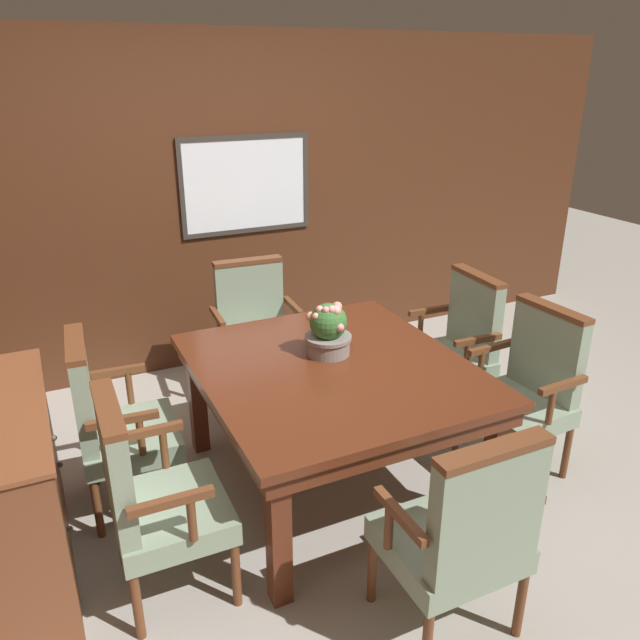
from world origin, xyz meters
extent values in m
plane|color=#A39E93|center=(0.00, 0.00, 0.00)|extent=(14.00, 14.00, 0.00)
cube|color=#4C2816|center=(0.00, 1.92, 1.23)|extent=(7.20, 0.06, 2.45)
cube|color=white|center=(0.27, 1.88, 1.38)|extent=(0.93, 0.01, 0.65)
cube|color=#38332D|center=(0.27, 1.87, 1.72)|extent=(1.00, 0.02, 0.04)
cube|color=#38332D|center=(0.27, 1.87, 1.03)|extent=(1.00, 0.02, 0.04)
cube|color=#38332D|center=(-0.21, 1.87, 1.38)|extent=(0.04, 0.02, 0.65)
cube|color=#38332D|center=(0.76, 1.87, 1.38)|extent=(0.03, 0.02, 0.65)
cube|color=#562614|center=(-0.49, -0.60, 0.35)|extent=(0.09, 0.09, 0.70)
cube|color=#562614|center=(0.66, -0.60, 0.35)|extent=(0.09, 0.09, 0.70)
cube|color=#562614|center=(-0.49, 0.70, 0.35)|extent=(0.09, 0.09, 0.70)
cube|color=#562614|center=(0.66, 0.70, 0.35)|extent=(0.09, 0.09, 0.70)
cube|color=#562614|center=(0.09, 0.05, 0.65)|extent=(1.30, 1.45, 0.09)
cube|color=#562614|center=(0.09, 0.05, 0.72)|extent=(1.36, 1.51, 0.04)
cylinder|color=brown|center=(-0.74, 0.13, 0.17)|extent=(0.04, 0.04, 0.34)
cylinder|color=brown|center=(-0.71, 0.58, 0.17)|extent=(0.04, 0.04, 0.34)
cylinder|color=brown|center=(-1.15, 0.16, 0.17)|extent=(0.04, 0.04, 0.34)
cylinder|color=brown|center=(-1.12, 0.61, 0.17)|extent=(0.04, 0.04, 0.34)
cube|color=gray|center=(-0.93, 0.37, 0.39)|extent=(0.51, 0.55, 0.11)
cube|color=gray|center=(-1.13, 0.38, 0.70)|extent=(0.11, 0.48, 0.50)
cube|color=brown|center=(-1.13, 0.38, 0.96)|extent=(0.12, 0.48, 0.03)
cylinder|color=brown|center=(-0.91, 0.10, 0.55)|extent=(0.04, 0.04, 0.21)
cube|color=brown|center=(-0.98, 0.11, 0.66)|extent=(0.34, 0.06, 0.04)
cylinder|color=brown|center=(-0.88, 0.63, 0.55)|extent=(0.04, 0.04, 0.21)
cube|color=brown|center=(-0.95, 0.64, 0.66)|extent=(0.34, 0.06, 0.04)
cylinder|color=brown|center=(0.87, -0.04, 0.17)|extent=(0.04, 0.04, 0.34)
cylinder|color=brown|center=(0.90, -0.50, 0.17)|extent=(0.04, 0.04, 0.34)
cylinder|color=brown|center=(1.29, -0.02, 0.17)|extent=(0.04, 0.04, 0.34)
cylinder|color=brown|center=(1.31, -0.47, 0.17)|extent=(0.04, 0.04, 0.34)
cube|color=gray|center=(1.09, -0.26, 0.39)|extent=(0.51, 0.54, 0.11)
cube|color=gray|center=(1.29, -0.25, 0.70)|extent=(0.11, 0.48, 0.50)
cube|color=brown|center=(1.29, -0.25, 0.96)|extent=(0.12, 0.48, 0.03)
cylinder|color=brown|center=(1.04, 0.00, 0.55)|extent=(0.04, 0.04, 0.21)
cube|color=brown|center=(1.11, 0.01, 0.66)|extent=(0.33, 0.06, 0.04)
cylinder|color=brown|center=(1.07, -0.53, 0.55)|extent=(0.04, 0.04, 0.21)
cube|color=brown|center=(1.14, -0.52, 0.66)|extent=(0.33, 0.06, 0.04)
cylinder|color=brown|center=(0.33, -0.78, 0.17)|extent=(0.04, 0.04, 0.34)
cylinder|color=brown|center=(-0.13, -0.78, 0.17)|extent=(0.04, 0.04, 0.34)
cylinder|color=brown|center=(0.33, -1.19, 0.17)|extent=(0.04, 0.04, 0.34)
cube|color=gray|center=(0.10, -0.99, 0.39)|extent=(0.52, 0.48, 0.11)
cube|color=gray|center=(0.10, -1.18, 0.70)|extent=(0.47, 0.08, 0.50)
cube|color=brown|center=(0.10, -1.18, 0.96)|extent=(0.47, 0.09, 0.03)
cylinder|color=brown|center=(0.36, -0.95, 0.55)|extent=(0.04, 0.04, 0.21)
cube|color=brown|center=(0.36, -1.02, 0.66)|extent=(0.04, 0.33, 0.04)
cylinder|color=brown|center=(-0.17, -0.95, 0.55)|extent=(0.04, 0.04, 0.21)
cube|color=brown|center=(-0.17, -1.02, 0.66)|extent=(0.04, 0.33, 0.04)
cylinder|color=brown|center=(-0.67, -0.54, 0.17)|extent=(0.04, 0.04, 0.34)
cylinder|color=brown|center=(-0.66, -0.09, 0.17)|extent=(0.04, 0.04, 0.34)
cylinder|color=brown|center=(-1.09, -0.54, 0.17)|extent=(0.04, 0.04, 0.34)
cylinder|color=brown|center=(-1.08, -0.08, 0.17)|extent=(0.04, 0.04, 0.34)
cube|color=gray|center=(-0.87, -0.31, 0.39)|extent=(0.48, 0.52, 0.11)
cube|color=gray|center=(-1.07, -0.31, 0.70)|extent=(0.09, 0.47, 0.50)
cube|color=brown|center=(-1.07, -0.31, 0.96)|extent=(0.09, 0.47, 0.03)
cylinder|color=brown|center=(-0.84, -0.58, 0.55)|extent=(0.04, 0.04, 0.21)
cube|color=brown|center=(-0.91, -0.58, 0.66)|extent=(0.33, 0.04, 0.04)
cylinder|color=brown|center=(-0.83, -0.05, 0.55)|extent=(0.04, 0.04, 0.21)
cube|color=brown|center=(-0.91, -0.05, 0.66)|extent=(0.33, 0.04, 0.04)
cylinder|color=brown|center=(0.89, 0.64, 0.17)|extent=(0.04, 0.04, 0.34)
cylinder|color=brown|center=(0.87, 0.18, 0.17)|extent=(0.04, 0.04, 0.34)
cylinder|color=brown|center=(1.31, 0.62, 0.17)|extent=(0.04, 0.04, 0.34)
cylinder|color=brown|center=(1.29, 0.16, 0.17)|extent=(0.04, 0.04, 0.34)
cube|color=gray|center=(1.09, 0.40, 0.39)|extent=(0.50, 0.54, 0.11)
cube|color=gray|center=(1.29, 0.39, 0.70)|extent=(0.10, 0.48, 0.50)
cube|color=brown|center=(1.29, 0.39, 0.96)|extent=(0.11, 0.48, 0.03)
cylinder|color=brown|center=(1.07, 0.67, 0.55)|extent=(0.04, 0.04, 0.21)
cube|color=brown|center=(1.14, 0.66, 0.66)|extent=(0.33, 0.05, 0.04)
cylinder|color=brown|center=(1.04, 0.14, 0.55)|extent=(0.04, 0.04, 0.21)
cube|color=brown|center=(1.11, 0.13, 0.66)|extent=(0.33, 0.05, 0.04)
cylinder|color=brown|center=(-0.18, 0.93, 0.17)|extent=(0.04, 0.04, 0.34)
cylinder|color=brown|center=(0.27, 0.90, 0.17)|extent=(0.04, 0.04, 0.34)
cylinder|color=brown|center=(-0.15, 1.35, 0.17)|extent=(0.04, 0.04, 0.34)
cylinder|color=brown|center=(0.30, 1.32, 0.17)|extent=(0.04, 0.04, 0.34)
cube|color=gray|center=(0.06, 1.13, 0.39)|extent=(0.54, 0.51, 0.11)
cube|color=gray|center=(0.07, 1.32, 0.70)|extent=(0.48, 0.11, 0.50)
cube|color=brown|center=(0.07, 1.32, 0.96)|extent=(0.48, 0.12, 0.03)
cylinder|color=brown|center=(-0.21, 1.11, 0.55)|extent=(0.04, 0.04, 0.21)
cube|color=brown|center=(-0.20, 1.18, 0.66)|extent=(0.06, 0.34, 0.04)
cylinder|color=brown|center=(0.32, 1.07, 0.55)|extent=(0.04, 0.04, 0.21)
cube|color=brown|center=(0.33, 1.14, 0.66)|extent=(0.06, 0.34, 0.04)
cylinder|color=gray|center=(0.13, 0.19, 0.79)|extent=(0.24, 0.24, 0.11)
cylinder|color=gray|center=(0.13, 0.19, 0.84)|extent=(0.25, 0.25, 0.02)
sphere|color=#387033|center=(0.13, 0.19, 0.93)|extent=(0.20, 0.20, 0.20)
sphere|color=#F3A791|center=(0.13, 0.14, 1.01)|extent=(0.05, 0.05, 0.05)
sphere|color=pink|center=(0.15, 0.10, 0.93)|extent=(0.04, 0.04, 0.04)
sphere|color=pink|center=(0.17, 0.17, 1.01)|extent=(0.05, 0.05, 0.05)
sphere|color=pink|center=(0.10, 0.15, 1.01)|extent=(0.04, 0.04, 0.04)
sphere|color=#EC9C81|center=(0.05, 0.18, 0.98)|extent=(0.04, 0.04, 0.04)
sphere|color=#FEA79C|center=(0.15, 0.14, 1.01)|extent=(0.05, 0.05, 0.05)
sphere|color=#F19D8A|center=(0.05, 0.24, 0.95)|extent=(0.05, 0.05, 0.05)
sphere|color=pink|center=(0.14, 0.29, 0.93)|extent=(0.05, 0.05, 0.05)
sphere|color=#F8A097|center=(0.08, 0.19, 1.01)|extent=(0.04, 0.04, 0.04)
cube|color=brown|center=(-1.51, 0.11, 0.41)|extent=(0.42, 1.16, 0.82)
sphere|color=#4C422D|center=(-1.29, 0.11, 0.64)|extent=(0.03, 0.03, 0.03)
sphere|color=#4C422D|center=(-1.29, -0.15, 0.33)|extent=(0.03, 0.03, 0.03)
sphere|color=#4C422D|center=(-1.29, 0.38, 0.33)|extent=(0.03, 0.03, 0.03)
camera|label=1|loc=(-1.23, -2.57, 2.19)|focal=35.00mm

